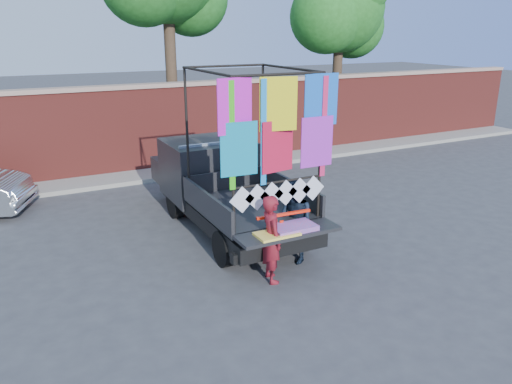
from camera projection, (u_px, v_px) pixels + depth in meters
name	position (u px, v px, depth m)	size (l,w,h in m)	color
ground	(264.00, 257.00, 9.45)	(90.00, 90.00, 0.00)	#38383A
brick_wall	(154.00, 127.00, 14.96)	(30.00, 0.45, 2.61)	maroon
curb	(164.00, 173.00, 14.76)	(30.00, 1.20, 0.12)	gray
tree_right	(342.00, 11.00, 18.11)	(4.20, 3.30, 6.62)	#38281C
pickup_truck	(218.00, 183.00, 11.03)	(2.18, 5.48, 3.45)	black
woman	(272.00, 239.00, 8.36)	(0.56, 0.37, 1.53)	maroon
man	(294.00, 222.00, 9.07)	(0.75, 0.58, 1.54)	black
streamer_bundle	(278.00, 227.00, 8.63)	(1.03, 0.11, 0.70)	#FF260D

